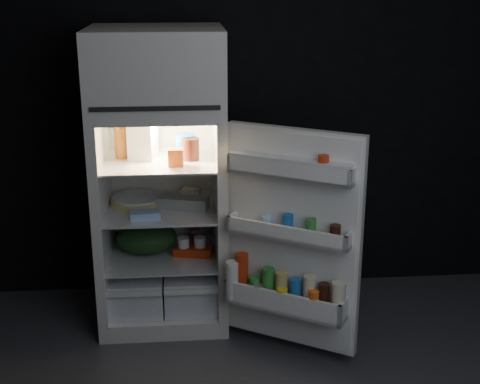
{
  "coord_description": "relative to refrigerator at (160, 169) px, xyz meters",
  "views": [
    {
      "loc": [
        -0.35,
        -2.54,
        2.06
      ],
      "look_at": [
        -0.05,
        1.0,
        0.9
      ],
      "focal_mm": 50.0,
      "sensor_mm": 36.0,
      "label": 1
    }
  ],
  "objects": [
    {
      "name": "wall_back",
      "position": [
        0.5,
        0.38,
        0.39
      ],
      "size": [
        4.0,
        0.0,
        2.7
      ],
      "primitive_type": "cube",
      "color": "black",
      "rests_on": "ground"
    },
    {
      "name": "refrigerator",
      "position": [
        0.0,
        0.0,
        0.0
      ],
      "size": [
        0.76,
        0.71,
        1.78
      ],
      "color": "white",
      "rests_on": "ground"
    },
    {
      "name": "fridge_door",
      "position": [
        0.7,
        -0.57,
        -0.28
      ],
      "size": [
        0.71,
        0.54,
        1.22
      ],
      "color": "white",
      "rests_on": "ground"
    },
    {
      "name": "milk_jug",
      "position": [
        -0.1,
        -0.02,
        0.19
      ],
      "size": [
        0.18,
        0.18,
        0.24
      ],
      "primitive_type": "cube",
      "rotation": [
        0.0,
        0.0,
        -0.25
      ],
      "color": "white",
      "rests_on": "refrigerator"
    },
    {
      "name": "mayo_jar",
      "position": [
        0.15,
        -0.03,
        0.14
      ],
      "size": [
        0.16,
        0.16,
        0.14
      ],
      "primitive_type": "cylinder",
      "rotation": [
        0.0,
        0.0,
        0.4
      ],
      "color": "#2061B0",
      "rests_on": "refrigerator"
    },
    {
      "name": "jam_jar",
      "position": [
        0.18,
        -0.08,
        0.14
      ],
      "size": [
        0.12,
        0.12,
        0.13
      ],
      "primitive_type": "cylinder",
      "rotation": [
        0.0,
        0.0,
        0.25
      ],
      "color": "black",
      "rests_on": "refrigerator"
    },
    {
      "name": "amber_bottle",
      "position": [
        -0.22,
        0.01,
        0.18
      ],
      "size": [
        0.1,
        0.1,
        0.22
      ],
      "primitive_type": "cylinder",
      "rotation": [
        0.0,
        0.0,
        0.23
      ],
      "color": "#B05F1C",
      "rests_on": "refrigerator"
    },
    {
      "name": "small_carton",
      "position": [
        0.1,
        -0.2,
        0.12
      ],
      "size": [
        0.09,
        0.07,
        0.1
      ],
      "primitive_type": "cube",
      "rotation": [
        0.0,
        0.0,
        -0.06
      ],
      "color": "orange",
      "rests_on": "refrigerator"
    },
    {
      "name": "egg_carton",
      "position": [
        0.13,
        -0.07,
        -0.19
      ],
      "size": [
        0.32,
        0.19,
        0.07
      ],
      "primitive_type": "cube",
      "rotation": [
        0.0,
        0.0,
        -0.26
      ],
      "color": "gray",
      "rests_on": "refrigerator"
    },
    {
      "name": "pie",
      "position": [
        -0.14,
        0.03,
        -0.21
      ],
      "size": [
        0.33,
        0.33,
        0.04
      ],
      "primitive_type": "cylinder",
      "rotation": [
        0.0,
        0.0,
        -0.01
      ],
      "color": "tan",
      "rests_on": "refrigerator"
    },
    {
      "name": "flat_package",
      "position": [
        -0.09,
        -0.23,
        -0.21
      ],
      "size": [
        0.18,
        0.11,
        0.04
      ],
      "primitive_type": "cube",
      "rotation": [
        0.0,
        0.0,
        0.13
      ],
      "color": "#98BFEC",
      "rests_on": "refrigerator"
    },
    {
      "name": "wrapped_pkg",
      "position": [
        0.18,
        0.15,
        -0.2
      ],
      "size": [
        0.13,
        0.11,
        0.05
      ],
      "primitive_type": "cube",
      "rotation": [
        0.0,
        0.0,
        -0.18
      ],
      "color": "beige",
      "rests_on": "refrigerator"
    },
    {
      "name": "produce_bag",
      "position": [
        -0.1,
        -0.02,
        -0.43
      ],
      "size": [
        0.4,
        0.34,
        0.2
      ],
      "primitive_type": "ellipsoid",
      "rotation": [
        0.0,
        0.0,
        -0.09
      ],
      "color": "#193815",
      "rests_on": "refrigerator"
    },
    {
      "name": "yogurt_tray",
      "position": [
        0.19,
        -0.08,
        -0.5
      ],
      "size": [
        0.25,
        0.17,
        0.05
      ],
      "primitive_type": "cube",
      "rotation": [
        0.0,
        0.0,
        -0.2
      ],
      "color": "red",
      "rests_on": "refrigerator"
    },
    {
      "name": "small_can_red",
      "position": [
        0.2,
        0.13,
        -0.48
      ],
      "size": [
        0.08,
        0.08,
        0.09
      ],
      "primitive_type": "cylinder",
      "rotation": [
        0.0,
        0.0,
        0.23
      ],
      "color": "red",
      "rests_on": "refrigerator"
    },
    {
      "name": "small_can_silver",
      "position": [
        0.2,
        0.07,
        -0.48
      ],
      "size": [
        0.09,
        0.09,
        0.09
      ],
      "primitive_type": "cylinder",
      "rotation": [
        0.0,
        0.0,
        0.38
      ],
      "color": "silver",
      "rests_on": "refrigerator"
    }
  ]
}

